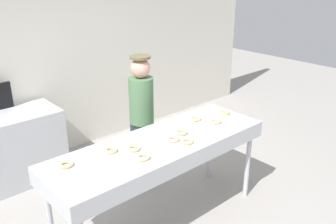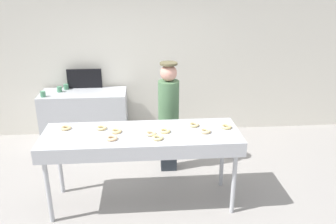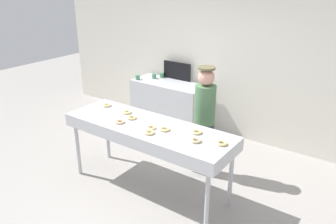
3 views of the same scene
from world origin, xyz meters
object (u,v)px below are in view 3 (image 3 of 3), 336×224
Objects in this scene: plain_donut_1 at (196,140)px; prep_counter at (169,105)px; plain_donut_4 at (127,112)px; menu_display at (177,71)px; plain_donut_9 at (165,129)px; paper_cup_0 at (154,76)px; plain_donut_2 at (120,122)px; plain_donut_6 at (132,118)px; fryer_conveyor at (148,131)px; plain_donut_0 at (151,127)px; paper_cup_1 at (138,77)px; plain_donut_8 at (150,132)px; plain_donut_3 at (107,105)px; plain_donut_7 at (197,132)px; paper_cup_2 at (162,75)px; worker_baker at (205,116)px; plain_donut_5 at (222,143)px.

plain_donut_1 is 2.71m from prep_counter.
plain_donut_4 is 0.22× the size of menu_display.
menu_display is (-0.50, 2.03, 0.09)m from plain_donut_4.
plain_donut_9 is 2.61m from paper_cup_0.
menu_display is at bearing 105.52° from plain_donut_2.
plain_donut_4 is 0.22m from plain_donut_6.
fryer_conveyor is 18.02× the size of plain_donut_0.
fryer_conveyor is 18.02× the size of plain_donut_9.
fryer_conveyor is at bearing -46.60° from paper_cup_1.
plain_donut_8 is at bearing -53.64° from paper_cup_0.
plain_donut_3 is 1.00× the size of plain_donut_4.
plain_donut_6 is at bearing -60.40° from paper_cup_0.
plain_donut_0 is at bearing -178.65° from plain_donut_1.
plain_donut_7 is at bearing 7.04° from plain_donut_6.
plain_donut_7 is at bearing 13.01° from fryer_conveyor.
paper_cup_0 and paper_cup_2 have the same top height.
paper_cup_0 is at bearing -120.17° from paper_cup_2.
plain_donut_2 is 0.65m from plain_donut_9.
plain_donut_8 is 1.05m from worker_baker.
worker_baker is (0.11, 0.84, -0.08)m from plain_donut_9.
plain_donut_2 is 1.00× the size of plain_donut_4.
plain_donut_9 is (-0.38, -0.16, 0.00)m from plain_donut_7.
plain_donut_1 is at bearing 13.77° from plain_donut_8.
paper_cup_2 is 0.36m from menu_display.
fryer_conveyor is 0.31m from plain_donut_9.
paper_cup_2 is at bearing 112.79° from plain_donut_4.
menu_display reaches higher than plain_donut_7.
plain_donut_8 is 0.08× the size of worker_baker.
plain_donut_2 is (-1.13, -0.11, 0.00)m from plain_donut_1.
paper_cup_1 is at bearing 124.16° from plain_donut_2.
plain_donut_6 is 2.14m from paper_cup_1.
plain_donut_9 reaches higher than prep_counter.
prep_counter is 0.70m from menu_display.
plain_donut_0 is 0.15m from plain_donut_8.
plain_donut_8 and plain_donut_9 have the same top height.
plain_donut_8 is 0.21m from plain_donut_9.
plain_donut_5 is at bearing -41.78° from prep_counter.
fryer_conveyor is at bearing -54.46° from paper_cup_0.
plain_donut_6 is at bearing -13.29° from plain_donut_3.
plain_donut_3 and plain_donut_8 have the same top height.
plain_donut_3 is (-0.60, 0.35, 0.00)m from plain_donut_2.
plain_donut_7 is 2.78m from paper_cup_1.
worker_baker is at bearing 113.34° from plain_donut_1.
plain_donut_8 is 1.00× the size of plain_donut_9.
plain_donut_0 is at bearing -56.63° from paper_cup_2.
plain_donut_6 is 0.08× the size of worker_baker.
paper_cup_0 and paper_cup_1 have the same top height.
plain_donut_2 is at bearing -72.58° from prep_counter.
plain_donut_8 is 2.64m from paper_cup_1.
fryer_conveyor is 0.17m from plain_donut_0.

